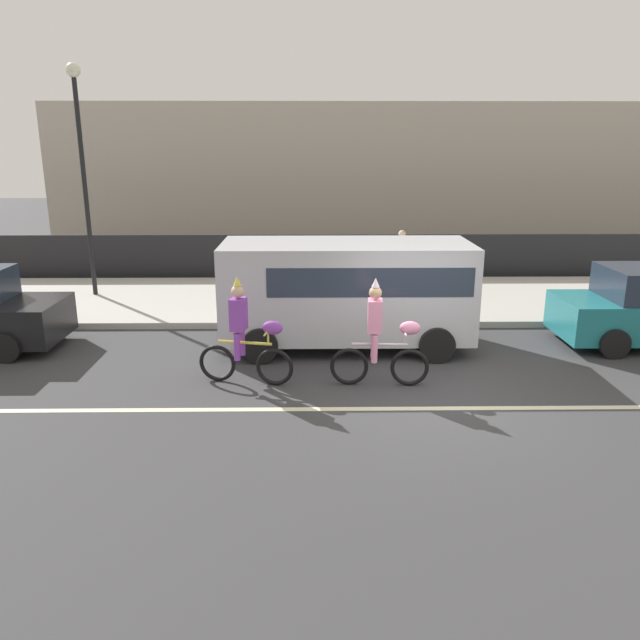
{
  "coord_description": "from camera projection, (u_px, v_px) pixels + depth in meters",
  "views": [
    {
      "loc": [
        -1.98,
        -9.67,
        4.08
      ],
      "look_at": [
        -1.83,
        1.2,
        1.0
      ],
      "focal_mm": 35.0,
      "sensor_mm": 36.0,
      "label": 1
    }
  ],
  "objects": [
    {
      "name": "parade_cyclist_pink",
      "position": [
        381.0,
        339.0,
        10.71
      ],
      "size": [
        1.72,
        0.5,
        1.92
      ],
      "color": "black",
      "rests_on": "ground"
    },
    {
      "name": "pedestrian_onlooker",
      "position": [
        401.0,
        257.0,
        17.49
      ],
      "size": [
        0.32,
        0.2,
        1.62
      ],
      "color": "#33333D",
      "rests_on": "sidewalk_curb"
    },
    {
      "name": "fence_line",
      "position": [
        375.0,
        257.0,
        19.3
      ],
      "size": [
        40.0,
        0.08,
        1.4
      ],
      "primitive_type": "cube",
      "color": "black",
      "rests_on": "ground"
    },
    {
      "name": "parade_cyclist_purple",
      "position": [
        246.0,
        338.0,
        10.8
      ],
      "size": [
        1.7,
        0.55,
        1.92
      ],
      "color": "black",
      "rests_on": "ground"
    },
    {
      "name": "ground_plane",
      "position": [
        430.0,
        396.0,
        10.44
      ],
      "size": [
        80.0,
        80.0,
        0.0
      ],
      "primitive_type": "plane",
      "color": "#38383A"
    },
    {
      "name": "road_centre_line",
      "position": [
        436.0,
        408.0,
        9.96
      ],
      "size": [
        36.0,
        0.14,
        0.01
      ],
      "primitive_type": "cube",
      "color": "beige",
      "rests_on": "ground"
    },
    {
      "name": "sidewalk_curb",
      "position": [
        385.0,
        299.0,
        16.68
      ],
      "size": [
        60.0,
        5.0,
        0.15
      ],
      "primitive_type": "cube",
      "color": "#ADAAA3",
      "rests_on": "ground"
    },
    {
      "name": "building_backdrop",
      "position": [
        406.0,
        175.0,
        27.03
      ],
      "size": [
        28.0,
        8.0,
        5.56
      ],
      "primitive_type": "cube",
      "color": "#B2A899",
      "rests_on": "ground"
    },
    {
      "name": "street_lamp_post",
      "position": [
        81.0,
        148.0,
        15.86
      ],
      "size": [
        0.36,
        0.36,
        5.86
      ],
      "color": "black",
      "rests_on": "sidewalk_curb"
    },
    {
      "name": "parked_van_silver",
      "position": [
        350.0,
        287.0,
        12.68
      ],
      "size": [
        5.0,
        2.22,
        2.18
      ],
      "color": "silver",
      "rests_on": "ground"
    }
  ]
}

